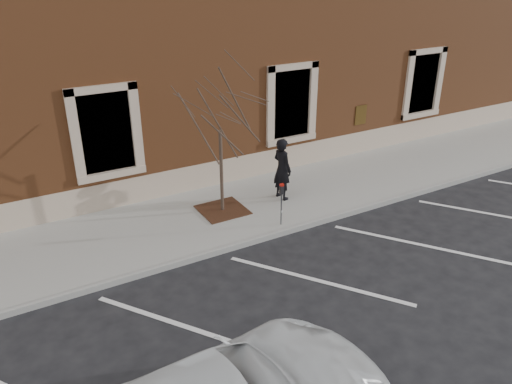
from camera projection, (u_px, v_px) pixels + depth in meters
ground at (267, 238)px, 13.08m from camera, size 120.00×120.00×0.00m
sidewalk_near at (236, 210)px, 14.43m from camera, size 40.00×3.50×0.15m
curb_near at (268, 237)px, 13.01m from camera, size 40.00×0.12×0.15m
parking_stripes at (317, 280)px, 11.35m from camera, size 28.00×4.40×0.01m
building_civic at (154, 43)px, 17.49m from camera, size 40.00×8.62×8.00m
man at (282, 169)px, 14.60m from camera, size 0.54×0.74×1.86m
parking_meter at (282, 197)px, 13.13m from camera, size 0.11×0.08×1.19m
tree_grate at (223, 210)px, 14.22m from camera, size 1.26×1.26×0.03m
sapling at (219, 106)px, 12.95m from camera, size 2.60×2.60×4.33m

